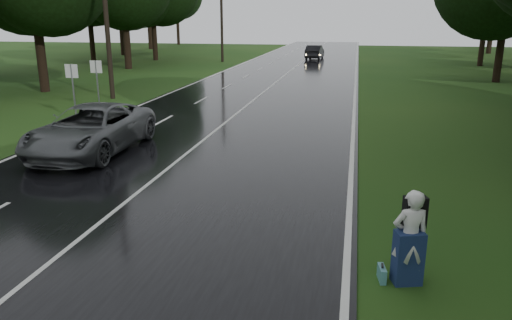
{
  "coord_description": "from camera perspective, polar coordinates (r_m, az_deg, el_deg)",
  "views": [
    {
      "loc": [
        5.76,
        -7.31,
        4.76
      ],
      "look_at": [
        3.3,
        4.91,
        1.1
      ],
      "focal_mm": 34.47,
      "sensor_mm": 36.0,
      "label": 1
    }
  ],
  "objects": [
    {
      "name": "suitcase",
      "position": [
        9.7,
        14.39,
        -12.65
      ],
      "size": [
        0.17,
        0.4,
        0.28
      ],
      "primitive_type": "cube",
      "rotation": [
        0.0,
        0.0,
        0.14
      ],
      "color": "teal",
      "rests_on": "ground"
    },
    {
      "name": "tree_left_d",
      "position": [
        35.42,
        -23.24,
        7.32
      ],
      "size": [
        8.48,
        8.48,
        13.24
      ],
      "primitive_type": null,
      "color": "black",
      "rests_on": "ground"
    },
    {
      "name": "road",
      "position": [
        28.31,
        -0.54,
        6.72
      ],
      "size": [
        12.0,
        140.0,
        0.04
      ],
      "primitive_type": "cube",
      "color": "black",
      "rests_on": "ground"
    },
    {
      "name": "tree_left_f",
      "position": [
        57.6,
        -11.55,
        11.29
      ],
      "size": [
        8.96,
        8.96,
        14.01
      ],
      "primitive_type": null,
      "color": "black",
      "rests_on": "ground"
    },
    {
      "name": "lane_center",
      "position": [
        28.3,
        -0.54,
        6.77
      ],
      "size": [
        0.12,
        140.0,
        0.01
      ],
      "primitive_type": "cube",
      "color": "silver",
      "rests_on": "road"
    },
    {
      "name": "tree_right_f",
      "position": [
        54.59,
        24.51,
        9.91
      ],
      "size": [
        8.73,
        8.73,
        13.64
      ],
      "primitive_type": null,
      "color": "black",
      "rests_on": "ground"
    },
    {
      "name": "far_car",
      "position": [
        58.1,
        6.84,
        12.34
      ],
      "size": [
        1.91,
        4.76,
        1.54
      ],
      "primitive_type": "imported",
      "rotation": [
        0.0,
        0.0,
        3.08
      ],
      "color": "black",
      "rests_on": "road"
    },
    {
      "name": "ground",
      "position": [
        10.45,
        -24.34,
        -12.3
      ],
      "size": [
        160.0,
        160.0,
        0.0
      ],
      "primitive_type": "plane",
      "color": "#234314",
      "rests_on": "ground"
    },
    {
      "name": "road_sign_b",
      "position": [
        26.96,
        -17.66,
        5.42
      ],
      "size": [
        0.62,
        0.1,
        2.6
      ],
      "primitive_type": null,
      "color": "white",
      "rests_on": "ground"
    },
    {
      "name": "tree_right_e",
      "position": [
        41.56,
        26.05,
        8.14
      ],
      "size": [
        7.89,
        7.89,
        12.33
      ],
      "primitive_type": null,
      "color": "black",
      "rests_on": "ground"
    },
    {
      "name": "utility_pole_far",
      "position": [
        54.51,
        -3.91,
        11.3
      ],
      "size": [
        1.8,
        0.28,
        9.15
      ],
      "primitive_type": null,
      "color": "black",
      "rests_on": "ground"
    },
    {
      "name": "tree_left_e",
      "position": [
        48.53,
        -14.55,
        10.21
      ],
      "size": [
        8.62,
        8.62,
        13.47
      ],
      "primitive_type": null,
      "color": "black",
      "rests_on": "ground"
    },
    {
      "name": "grey_car",
      "position": [
        18.54,
        -18.58,
        3.41
      ],
      "size": [
        2.85,
        6.06,
        1.67
      ],
      "primitive_type": "imported",
      "rotation": [
        0.0,
        0.0,
        0.01
      ],
      "color": "#575A5D",
      "rests_on": "road"
    },
    {
      "name": "utility_pole_mid",
      "position": [
        31.02,
        -16.27,
        6.88
      ],
      "size": [
        1.8,
        0.28,
        10.88
      ],
      "primitive_type": null,
      "color": "black",
      "rests_on": "ground"
    },
    {
      "name": "road_sign_a",
      "position": [
        25.05,
        -20.11,
        4.4
      ],
      "size": [
        0.63,
        0.1,
        2.62
      ],
      "primitive_type": null,
      "color": "white",
      "rests_on": "ground"
    },
    {
      "name": "hitchhiker",
      "position": [
        9.45,
        17.42,
        -8.9
      ],
      "size": [
        0.76,
        0.72,
        1.82
      ],
      "color": "silver",
      "rests_on": "ground"
    }
  ]
}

